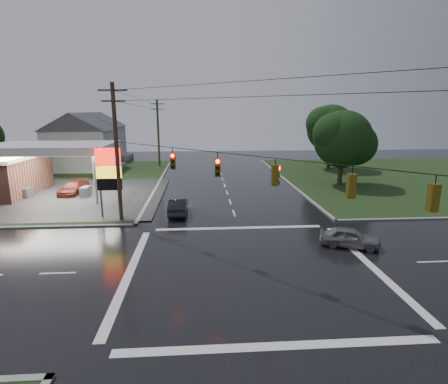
{
  "coord_description": "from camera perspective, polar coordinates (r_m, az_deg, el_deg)",
  "views": [
    {
      "loc": [
        -2.92,
        -18.61,
        8.89
      ],
      "look_at": [
        -1.2,
        6.52,
        3.0
      ],
      "focal_mm": 28.0,
      "sensor_mm": 36.0,
      "label": 1
    }
  ],
  "objects": [
    {
      "name": "ground",
      "position": [
        20.84,
        4.62,
        -12.15
      ],
      "size": [
        120.0,
        120.0,
        0.0
      ],
      "primitive_type": "plane",
      "color": "black",
      "rests_on": "ground"
    },
    {
      "name": "grass_nw",
      "position": [
        51.0,
        -30.76,
        1.3
      ],
      "size": [
        36.0,
        36.0,
        0.08
      ],
      "primitive_type": "cube",
      "color": "black",
      "rests_on": "ground"
    },
    {
      "name": "grass_ne",
      "position": [
        53.9,
        28.61,
        2.09
      ],
      "size": [
        36.0,
        36.0,
        0.08
      ],
      "primitive_type": "cube",
      "color": "black",
      "rests_on": "ground"
    },
    {
      "name": "pylon_sign",
      "position": [
        30.48,
        -18.3,
        3.28
      ],
      "size": [
        2.0,
        0.35,
        6.0
      ],
      "color": "#59595E",
      "rests_on": "ground"
    },
    {
      "name": "utility_pole_nw",
      "position": [
        29.05,
        -17.1,
        6.32
      ],
      "size": [
        2.2,
        0.32,
        11.0
      ],
      "color": "#382619",
      "rests_on": "ground"
    },
    {
      "name": "utility_pole_n",
      "position": [
        57.1,
        -10.69,
        9.5
      ],
      "size": [
        2.2,
        0.32,
        10.5
      ],
      "color": "#382619",
      "rests_on": "ground"
    },
    {
      "name": "traffic_signals",
      "position": [
        18.98,
        5.05,
        5.81
      ],
      "size": [
        26.87,
        26.87,
        1.47
      ],
      "color": "black",
      "rests_on": "ground"
    },
    {
      "name": "house_near",
      "position": [
        57.69,
        -22.34,
        7.73
      ],
      "size": [
        11.05,
        8.48,
        8.6
      ],
      "color": "silver",
      "rests_on": "ground"
    },
    {
      "name": "house_far",
      "position": [
        69.42,
        -20.07,
        8.68
      ],
      "size": [
        11.05,
        8.48,
        8.6
      ],
      "color": "silver",
      "rests_on": "ground"
    },
    {
      "name": "tree_ne_near",
      "position": [
        44.18,
        19.01,
        8.13
      ],
      "size": [
        7.99,
        6.8,
        8.98
      ],
      "color": "black",
      "rests_on": "ground"
    },
    {
      "name": "tree_ne_far",
      "position": [
        56.37,
        17.19,
        9.83
      ],
      "size": [
        8.46,
        7.2,
        9.8
      ],
      "color": "black",
      "rests_on": "ground"
    },
    {
      "name": "car_north",
      "position": [
        30.93,
        -7.51,
        -2.28
      ],
      "size": [
        1.55,
        4.37,
        1.44
      ],
      "primitive_type": "imported",
      "rotation": [
        0.0,
        0.0,
        3.14
      ],
      "color": "black",
      "rests_on": "ground"
    },
    {
      "name": "car_crossing",
      "position": [
        24.89,
        19.84,
        -6.97
      ],
      "size": [
        4.16,
        2.86,
        1.32
      ],
      "primitive_type": "imported",
      "rotation": [
        0.0,
        0.0,
        1.2
      ],
      "color": "slate",
      "rests_on": "ground"
    },
    {
      "name": "car_pump",
      "position": [
        41.3,
        -23.32,
        0.64
      ],
      "size": [
        2.53,
        5.03,
        1.4
      ],
      "primitive_type": "imported",
      "rotation": [
        0.0,
        0.0,
        -0.12
      ],
      "color": "#581E14",
      "rests_on": "ground"
    }
  ]
}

